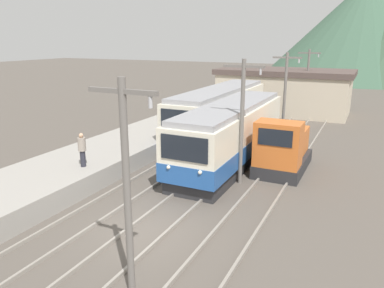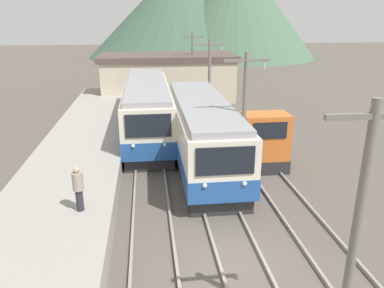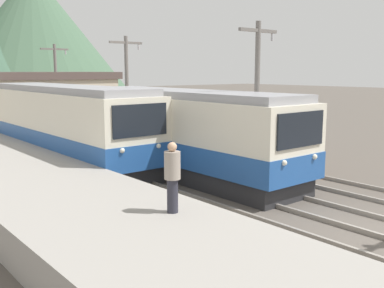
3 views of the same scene
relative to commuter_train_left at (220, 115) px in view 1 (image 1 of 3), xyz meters
name	(u,v)px [view 1 (image 1 of 3)]	position (x,y,z in m)	size (l,w,h in m)	color
ground_plane	(144,230)	(2.60, -14.27, -1.68)	(200.00, 200.00, 0.00)	#564F47
platform_left	(25,190)	(-3.65, -14.27, -1.19)	(4.50, 54.00, 0.98)	gray
track_left	(90,215)	(0.00, -14.27, -1.61)	(1.54, 60.00, 0.14)	gray
track_center	(148,230)	(2.80, -14.27, -1.61)	(1.54, 60.00, 0.14)	gray
track_right	(223,248)	(5.80, -14.27, -1.61)	(1.54, 60.00, 0.14)	gray
commuter_train_left	(220,115)	(0.00, 0.00, 0.00)	(2.84, 13.07, 3.61)	#28282B
commuter_train_center	(231,136)	(2.80, -5.33, -0.05)	(2.84, 12.01, 3.49)	#28282B
shunting_locomotive	(283,150)	(5.80, -5.33, -0.47)	(2.40, 4.66, 3.00)	#28282B
catenary_mast_near	(127,183)	(4.31, -17.53, 1.69)	(2.00, 0.20, 6.11)	slate
catenary_mast_mid	(242,117)	(4.31, -8.06, 1.69)	(2.00, 0.20, 6.11)	slate
catenary_mast_far	(285,93)	(4.31, 1.41, 1.69)	(2.00, 0.20, 6.11)	slate
catenary_mast_distant	(307,80)	(4.31, 10.88, 1.69)	(2.00, 0.20, 6.11)	slate
person_on_platform	(82,149)	(-2.52, -11.67, 0.21)	(0.38, 0.38, 1.67)	#282833
station_building	(284,91)	(2.04, 11.73, 0.44)	(12.60, 6.30, 4.19)	beige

